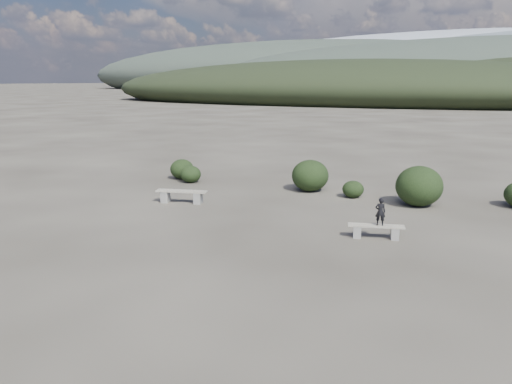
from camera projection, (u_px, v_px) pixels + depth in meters
The scene contains 10 objects.
ground at pixel (211, 262), 12.84m from camera, with size 1200.00×1200.00×0.00m, color #322E27.
bench_left at pixel (182, 195), 18.95m from camera, with size 1.97×0.95×0.48m.
bench_right at pixel (376, 230), 14.70m from camera, with size 1.66×0.80×0.41m.
seated_person at pixel (380, 212), 14.56m from camera, with size 0.30×0.20×0.82m, color black.
shrub_a at pixel (191, 174), 22.73m from camera, with size 0.94×0.94×0.77m, color black.
shrub_b at pixel (310, 176), 20.92m from camera, with size 1.55×1.55×1.33m, color black.
shrub_c at pixel (353, 189), 19.81m from camera, with size 0.85×0.85×0.68m, color black.
shrub_d at pixel (419, 186), 18.42m from camera, with size 1.71×1.71×1.50m, color black.
shrub_f at pixel (182, 169), 23.54m from camera, with size 1.11×1.11×0.94m, color black.
mountain_ridges at pixel (489, 70), 309.18m from camera, with size 500.00×400.00×56.00m.
Camera 1 is at (6.50, -10.31, 4.57)m, focal length 35.00 mm.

